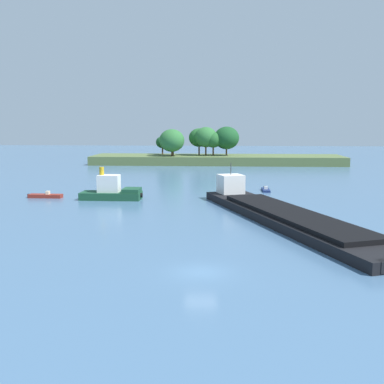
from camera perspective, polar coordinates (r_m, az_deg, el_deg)
ground_plane at (r=37.69m, az=1.04°, el=-9.59°), size 400.00×400.00×0.00m
treeline_island at (r=133.34m, az=2.23°, el=4.74°), size 69.67×15.15×10.42m
fishing_skiff at (r=77.10m, az=-17.20°, el=-0.44°), size 5.48×1.59×1.05m
tugboat at (r=73.06m, az=-9.59°, el=0.10°), size 9.38×3.67×4.92m
cargo_barge at (r=57.15m, az=10.73°, el=-2.64°), size 19.54×38.43×5.64m
small_motorboat at (r=81.87m, az=8.85°, el=0.27°), size 1.23×4.52×0.85m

